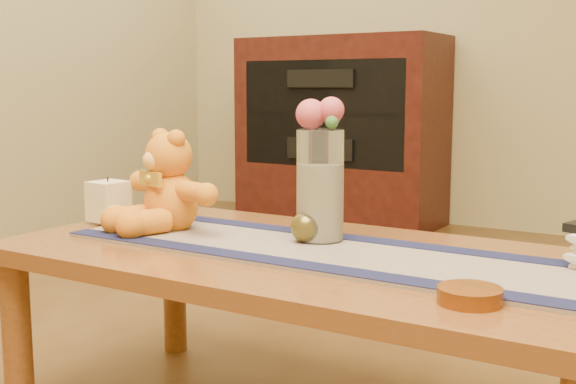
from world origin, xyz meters
The scene contains 23 objects.
coffee_table_top centered at (0.00, 0.00, 0.43)m, with size 1.40×0.70×0.04m, color #5F3316.
table_leg_fl centered at (-0.64, -0.29, 0.21)m, with size 0.07×0.07×0.41m, color #5F3316.
table_leg_bl centered at (-0.64, 0.29, 0.21)m, with size 0.07×0.07×0.41m, color #5F3316.
persian_runner centered at (0.02, 0.00, 0.45)m, with size 1.20×0.35×0.01m, color #201C4E.
runner_border_near centered at (0.02, -0.14, 0.46)m, with size 1.20×0.06×0.00m, color #14173C.
runner_border_far centered at (0.02, 0.15, 0.46)m, with size 1.20×0.06×0.00m, color #14173C.
teddy_bear centered at (-0.41, 0.02, 0.58)m, with size 0.35×0.29×0.24m, color orange, non-canonical shape.
pillar_candle centered at (-0.62, 0.01, 0.51)m, with size 0.09×0.09×0.11m, color beige.
candle_wick centered at (-0.62, 0.01, 0.57)m, with size 0.00×0.00×0.01m, color black.
glass_vase centered at (-0.01, 0.08, 0.59)m, with size 0.11×0.11×0.26m, color silver.
potpourri_fill centered at (-0.01, 0.08, 0.55)m, with size 0.09×0.09×0.18m, color beige.
rose_left centered at (-0.03, 0.07, 0.75)m, with size 0.07×0.07×0.07m, color #CA475A.
rose_right centered at (0.01, 0.09, 0.76)m, with size 0.06×0.06×0.06m, color #CA475A.
blue_flower_back centered at (0.00, 0.12, 0.75)m, with size 0.04×0.04×0.04m, color #4E53A9.
blue_flower_side centered at (-0.04, 0.10, 0.74)m, with size 0.04×0.04×0.04m, color #4E53A9.
leaf_sprig centered at (0.03, 0.06, 0.74)m, with size 0.03×0.03×0.03m, color #33662D.
bronze_ball centered at (-0.03, 0.05, 0.49)m, with size 0.07×0.07×0.07m, color brown.
amber_dish centered at (0.44, -0.20, 0.46)m, with size 0.11×0.11×0.03m, color #BF5914.
media_cabinet centered at (-1.20, 2.48, 0.55)m, with size 1.20×0.50×1.10m, color black.
cabinet_cavity centered at (-1.20, 2.25, 0.66)m, with size 1.02×0.03×0.61m, color black.
cabinet_shelf centered at (-1.20, 2.33, 0.66)m, with size 1.02×0.20×0.03m, color black.
stereo_upper centered at (-1.20, 2.35, 0.86)m, with size 0.42×0.28×0.10m, color black.
stereo_lower centered at (-1.20, 2.35, 0.46)m, with size 0.42×0.28×0.12m, color black.
Camera 1 is at (0.80, -1.38, 0.82)m, focal length 45.28 mm.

